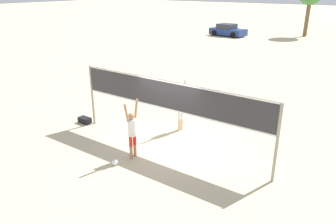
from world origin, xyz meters
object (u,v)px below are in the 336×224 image
volleyball (115,162)px  gear_bag (85,120)px  volleyball_net (168,99)px  player_blocker (181,105)px  player_spiker (132,129)px  parked_car_near (228,30)px

volleyball → gear_bag: bearing=152.6°
volleyball_net → gear_bag: size_ratio=14.08×
volleyball_net → player_blocker: bearing=107.2°
gear_bag → player_blocker: bearing=24.8°
volleyball_net → player_blocker: size_ratio=3.81×
player_spiker → gear_bag: size_ratio=3.69×
parked_car_near → volleyball: bearing=-63.9°
player_blocker → parked_car_near: player_blocker is taller
volleyball_net → volleyball: size_ratio=36.96×
volleyball → gear_bag: (-3.54, 1.84, 0.02)m
player_blocker → volleyball: size_ratio=9.69×
volleyball_net → player_spiker: volleyball_net is taller
player_blocker → volleyball: 3.71m
volleyball_net → parked_car_near: (-10.56, 26.99, -1.23)m
player_spiker → parked_car_near: (-10.02, 28.29, -0.45)m
gear_bag → parked_car_near: size_ratio=0.13×
player_blocker → gear_bag: (-3.77, -1.74, -0.95)m
volleyball_net → volleyball: 2.77m
player_blocker → parked_car_near: size_ratio=0.47×
player_spiker → parked_car_near: 30.01m
player_spiker → volleyball_net: bearing=-22.8°
player_spiker → parked_car_near: bearing=19.5°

